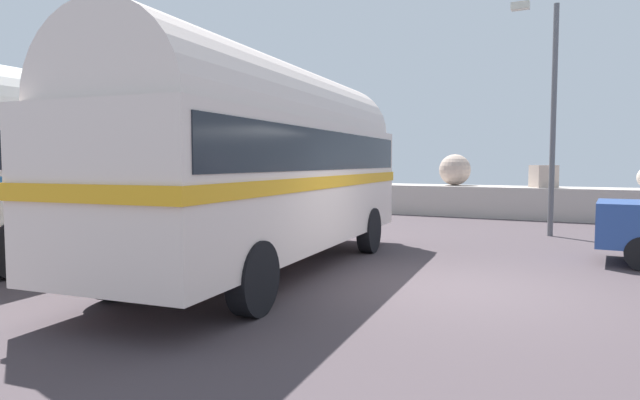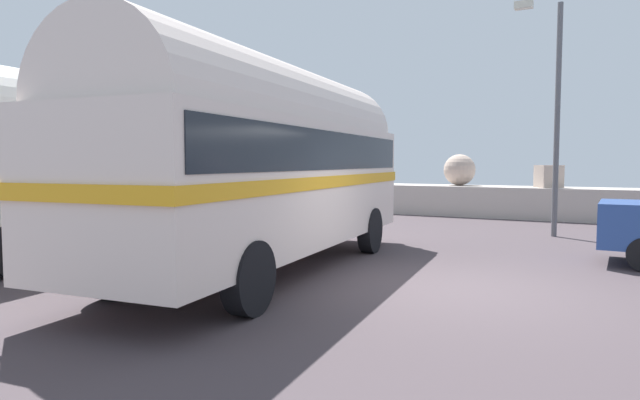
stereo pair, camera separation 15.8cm
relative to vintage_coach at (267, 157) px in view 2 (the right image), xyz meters
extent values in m
cube|color=#43393E|center=(3.26, 0.25, -2.04)|extent=(32.00, 26.00, 0.02)
cube|color=#B4A9A1|center=(3.26, 12.05, -1.50)|extent=(31.36, 1.80, 1.10)
sphere|color=#C0A8AB|center=(-9.70, 12.05, -0.46)|extent=(0.97, 0.97, 0.97)
sphere|color=#C5B094|center=(-5.84, 12.53, -0.42)|extent=(1.07, 1.07, 1.07)
cube|color=#C0B492|center=(-3.05, 12.06, -0.52)|extent=(0.97, 1.03, 0.85)
sphere|color=#BBA291|center=(0.31, 12.22, -0.37)|extent=(1.15, 1.15, 1.15)
cube|color=#B9A495|center=(3.42, 11.85, -0.57)|extent=(0.97, 0.95, 0.76)
cylinder|color=black|center=(-1.38, 2.46, -1.55)|extent=(0.38, 0.98, 0.96)
cylinder|color=black|center=(0.81, 2.70, -1.55)|extent=(0.38, 0.98, 0.96)
cylinder|color=black|center=(-0.81, -2.71, -1.55)|extent=(0.38, 0.98, 0.96)
cylinder|color=black|center=(1.38, -2.47, -1.55)|extent=(0.38, 0.98, 0.96)
cube|color=silver|center=(0.00, 0.00, -0.48)|extent=(3.30, 8.61, 2.10)
cylinder|color=silver|center=(0.00, 0.00, 0.57)|extent=(3.07, 8.26, 2.20)
cube|color=gold|center=(0.00, 0.00, -0.42)|extent=(3.36, 8.70, 0.20)
cube|color=black|center=(0.00, 0.00, 0.10)|extent=(3.30, 8.28, 0.64)
cube|color=silver|center=(-0.47, 4.24, -1.35)|extent=(2.28, 0.41, 0.28)
cylinder|color=black|center=(-6.10, 2.53, -1.55)|extent=(0.36, 0.98, 0.96)
cylinder|color=black|center=(-3.90, 2.71, -1.55)|extent=(0.36, 0.98, 0.96)
cylinder|color=black|center=(-3.48, -2.48, -1.55)|extent=(0.36, 0.98, 0.96)
cube|color=silver|center=(-4.79, 0.02, -0.48)|extent=(3.07, 8.57, 2.10)
cylinder|color=silver|center=(-4.79, 0.02, 0.57)|extent=(2.84, 8.22, 2.20)
cube|color=#245D94|center=(-4.79, 0.02, -0.42)|extent=(3.12, 8.65, 0.20)
cube|color=black|center=(-4.79, 0.02, 0.10)|extent=(3.08, 8.23, 0.64)
cube|color=silver|center=(-5.14, 4.28, -1.35)|extent=(2.29, 0.34, 0.28)
cylinder|color=#5B5B60|center=(4.03, 7.36, 0.96)|extent=(0.14, 0.14, 6.01)
cube|color=beige|center=(3.22, 6.80, 3.86)|extent=(0.44, 0.24, 0.18)
camera|label=1|loc=(5.26, -8.08, -0.10)|focal=30.66mm
camera|label=2|loc=(5.40, -8.01, -0.10)|focal=30.66mm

